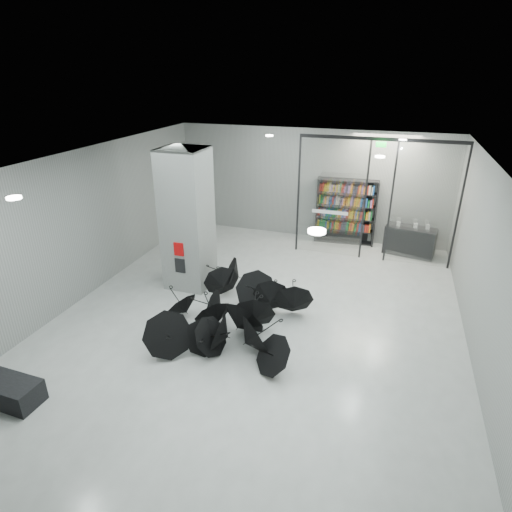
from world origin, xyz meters
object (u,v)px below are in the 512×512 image
(shop_counter, at_px, (410,241))
(umbrella_cluster, at_px, (234,318))
(column, at_px, (187,220))
(bookshelf, at_px, (346,211))
(bench, at_px, (5,390))

(shop_counter, xyz_separation_m, umbrella_cluster, (-4.09, -6.16, -0.18))
(shop_counter, bearing_deg, column, -134.47)
(umbrella_cluster, bearing_deg, shop_counter, 56.42)
(bookshelf, height_order, umbrella_cluster, bookshelf)
(bookshelf, bearing_deg, bench, -121.57)
(bookshelf, xyz_separation_m, umbrella_cluster, (-1.81, -6.63, -0.86))
(column, height_order, bench, column)
(bookshelf, xyz_separation_m, shop_counter, (2.29, -0.47, -0.68))
(bench, relative_size, shop_counter, 0.87)
(bench, distance_m, umbrella_cluster, 4.96)
(shop_counter, height_order, umbrella_cluster, umbrella_cluster)
(column, bearing_deg, bench, -102.58)
(bookshelf, distance_m, umbrella_cluster, 6.93)
(column, distance_m, bench, 5.96)
(column, relative_size, shop_counter, 2.43)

